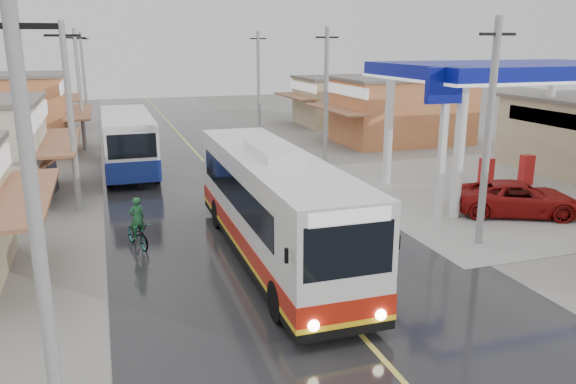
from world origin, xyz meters
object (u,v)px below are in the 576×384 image
second_bus (128,141)px  jeepney (518,198)px  tricycle_near (34,180)px  cyclist (138,230)px  coach_bus (273,206)px

second_bus → jeepney: bearing=-42.0°
second_bus → tricycle_near: size_ratio=3.60×
second_bus → cyclist: (-0.39, -12.70, -1.13)m
coach_bus → second_bus: (-3.90, 15.27, -0.12)m
cyclist → coach_bus: bearing=-49.4°
jeepney → cyclist: (-15.63, 1.09, -0.10)m
jeepney → cyclist: 15.67m
coach_bus → cyclist: coach_bus is taller
coach_bus → cyclist: 5.16m
coach_bus → jeepney: size_ratio=2.39×
tricycle_near → cyclist: bearing=-48.8°
cyclist → tricycle_near: bearing=100.6°
cyclist → jeepney: bearing=-22.5°
tricycle_near → jeepney: bearing=-10.9°
coach_bus → tricycle_near: (-8.35, 9.86, -0.79)m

